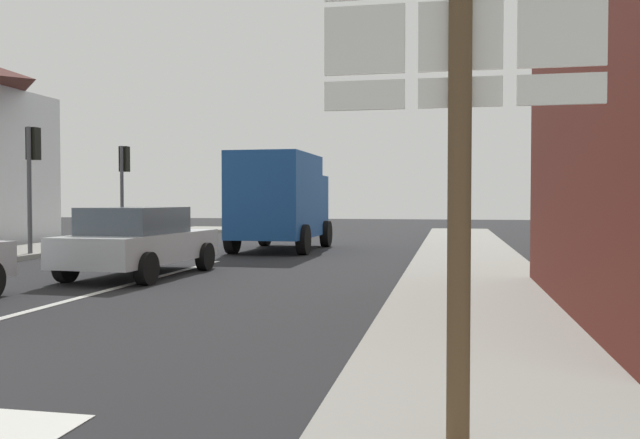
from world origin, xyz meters
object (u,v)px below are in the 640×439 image
object	(u,v)px
sedan_far	(139,241)
traffic_light_far_left	(124,172)
delivery_truck	(281,199)
route_sign_post	(460,138)
traffic_light_near_left	(32,161)

from	to	relation	value
sedan_far	traffic_light_far_left	bearing A→B (deg)	119.64
delivery_truck	route_sign_post	distance (m)	17.14
sedan_far	traffic_light_near_left	size ratio (longest dim) A/B	1.18
route_sign_post	traffic_light_near_left	size ratio (longest dim) A/B	0.88
sedan_far	delivery_truck	size ratio (longest dim) A/B	0.85
route_sign_post	traffic_light_far_left	world-z (taller)	traffic_light_far_left
delivery_truck	route_sign_post	xyz separation A→B (m)	(5.38, -16.27, 0.35)
sedan_far	traffic_light_far_left	distance (m)	10.16
sedan_far	route_sign_post	bearing A→B (deg)	-53.58
route_sign_post	traffic_light_far_left	distance (m)	20.96
sedan_far	traffic_light_near_left	bearing A→B (deg)	144.89
sedan_far	traffic_light_near_left	distance (m)	6.34
delivery_truck	traffic_light_near_left	distance (m)	7.33
delivery_truck	traffic_light_far_left	world-z (taller)	traffic_light_far_left
traffic_light_far_left	traffic_light_near_left	xyz separation A→B (m)	(0.00, -5.21, 0.08)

